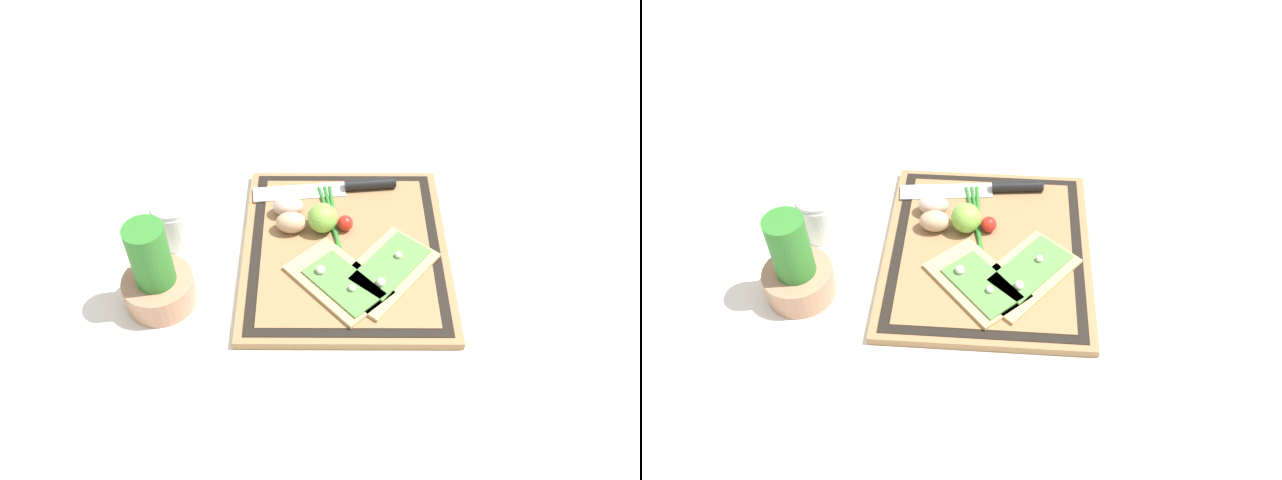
% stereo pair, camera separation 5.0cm
% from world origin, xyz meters
% --- Properties ---
extents(ground_plane, '(6.00, 6.00, 0.00)m').
position_xyz_m(ground_plane, '(0.00, 0.00, 0.00)').
color(ground_plane, silver).
extents(cutting_board, '(0.42, 0.37, 0.02)m').
position_xyz_m(cutting_board, '(0.00, 0.00, 0.01)').
color(cutting_board, '#997047').
rests_on(cutting_board, ground_plane).
extents(pizza_slice_near, '(0.21, 0.20, 0.02)m').
position_xyz_m(pizza_slice_near, '(-0.06, -0.07, 0.02)').
color(pizza_slice_near, tan).
rests_on(pizza_slice_near, cutting_board).
extents(pizza_slice_far, '(0.20, 0.19, 0.02)m').
position_xyz_m(pizza_slice_far, '(-0.08, 0.01, 0.02)').
color(pizza_slice_far, tan).
rests_on(pizza_slice_far, cutting_board).
extents(knife, '(0.06, 0.28, 0.02)m').
position_xyz_m(knife, '(0.15, -0.01, 0.03)').
color(knife, silver).
rests_on(knife, cutting_board).
extents(egg_brown, '(0.04, 0.06, 0.04)m').
position_xyz_m(egg_brown, '(0.04, 0.10, 0.04)').
color(egg_brown, tan).
rests_on(egg_brown, cutting_board).
extents(egg_pink, '(0.04, 0.06, 0.04)m').
position_xyz_m(egg_pink, '(0.08, 0.11, 0.04)').
color(egg_pink, beige).
rests_on(egg_pink, cutting_board).
extents(lime, '(0.06, 0.06, 0.06)m').
position_xyz_m(lime, '(0.05, 0.04, 0.05)').
color(lime, '#7FB742').
rests_on(lime, cutting_board).
extents(cherry_tomato_red, '(0.03, 0.03, 0.03)m').
position_xyz_m(cherry_tomato_red, '(0.05, 0.00, 0.03)').
color(cherry_tomato_red, red).
rests_on(cherry_tomato_red, cutting_board).
extents(scallion_bunch, '(0.29, 0.07, 0.01)m').
position_xyz_m(scallion_bunch, '(0.01, 0.02, 0.02)').
color(scallion_bunch, '#2D7528').
rests_on(scallion_bunch, cutting_board).
extents(herb_pot, '(0.12, 0.12, 0.18)m').
position_xyz_m(herb_pot, '(-0.11, 0.32, 0.06)').
color(herb_pot, '#AD7A5B').
rests_on(herb_pot, ground_plane).
extents(sauce_jar, '(0.08, 0.08, 0.09)m').
position_xyz_m(sauce_jar, '(0.04, 0.31, 0.04)').
color(sauce_jar, silver).
rests_on(sauce_jar, ground_plane).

